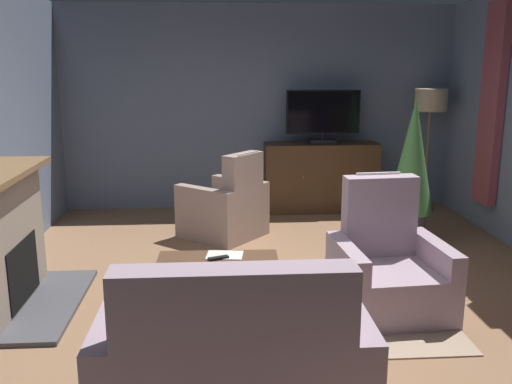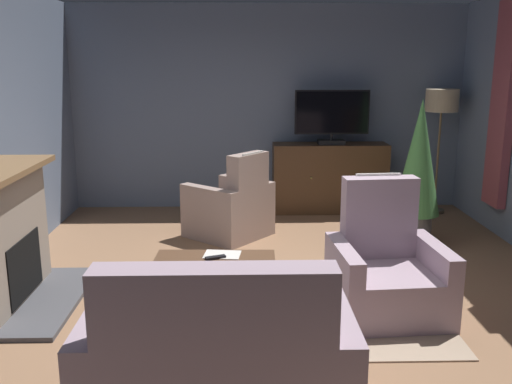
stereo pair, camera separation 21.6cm
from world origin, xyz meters
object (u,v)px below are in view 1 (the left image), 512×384
coffee_table (218,266)px  armchair_angled_to_table (388,271)px  potted_plant_on_hearth_side (412,166)px  folded_newspaper (225,255)px  floor_lamp (431,107)px  television (323,115)px  armchair_beside_cabinet (226,209)px  tv_remote (218,258)px  tv_cabinet (321,179)px  sofa_floral (233,365)px

coffee_table → armchair_angled_to_table: armchair_angled_to_table is taller
potted_plant_on_hearth_side → folded_newspaper: bearing=-143.5°
armchair_angled_to_table → potted_plant_on_hearth_side: (0.76, 1.71, 0.57)m
folded_newspaper → floor_lamp: size_ratio=0.18×
television → coffee_table: 3.57m
armchair_angled_to_table → potted_plant_on_hearth_side: bearing=66.1°
television → folded_newspaper: (-1.37, -3.04, -0.87)m
potted_plant_on_hearth_side → floor_lamp: 1.69m
coffee_table → armchair_beside_cabinet: armchair_beside_cabinet is taller
tv_remote → armchair_angled_to_table: bearing=-23.2°
armchair_angled_to_table → television: bearing=89.7°
coffee_table → folded_newspaper: size_ratio=3.35×
floor_lamp → television: bearing=178.6°
tv_cabinet → armchair_beside_cabinet: size_ratio=1.38×
armchair_angled_to_table → floor_lamp: bearing=64.9°
tv_cabinet → sofa_floral: sofa_floral is taller
potted_plant_on_hearth_side → television: bearing=116.7°
tv_cabinet → television: 0.88m
sofa_floral → floor_lamp: bearing=58.3°
folded_newspaper → sofa_floral: size_ratio=0.19×
armchair_beside_cabinet → floor_lamp: 3.17m
television → armchair_beside_cabinet: bearing=-141.5°
folded_newspaper → television: bearing=72.6°
tv_remote → armchair_beside_cabinet: armchair_beside_cabinet is taller
tv_cabinet → sofa_floral: size_ratio=1.00×
tv_remote → armchair_angled_to_table: 1.41m
tv_remote → sofa_floral: bearing=-108.0°
tv_remote → armchair_angled_to_table: armchair_angled_to_table is taller
television → armchair_beside_cabinet: (-1.33, -1.06, -1.00)m
tv_cabinet → armchair_beside_cabinet: 1.74m
armchair_angled_to_table → folded_newspaper: bearing=173.9°
tv_remote → floor_lamp: size_ratio=0.10×
television → armchair_angled_to_table: bearing=-90.3°
coffee_table → tv_remote: (0.01, -0.00, 0.07)m
coffee_table → armchair_angled_to_table: 1.42m
sofa_floral → armchair_angled_to_table: (1.33, 1.40, 0.00)m
coffee_table → floor_lamp: size_ratio=0.60×
floor_lamp → tv_cabinet: bearing=176.5°
tv_remote → floor_lamp: (2.88, 3.10, 0.97)m
television → coffee_table: bearing=-114.6°
tv_cabinet → tv_remote: bearing=-114.1°
folded_newspaper → potted_plant_on_hearth_side: size_ratio=0.18×
armchair_beside_cabinet → folded_newspaper: bearing=-91.2°
folded_newspaper → tv_remote: bearing=-112.3°
television → armchair_angled_to_table: (-0.02, -3.18, -0.99)m
armchair_angled_to_table → coffee_table: bearing=177.8°
tv_remote → armchair_beside_cabinet: (0.09, 2.07, -0.14)m
folded_newspaper → armchair_angled_to_table: 1.37m
armchair_angled_to_table → armchair_beside_cabinet: size_ratio=0.99×
television → sofa_floral: bearing=-106.4°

